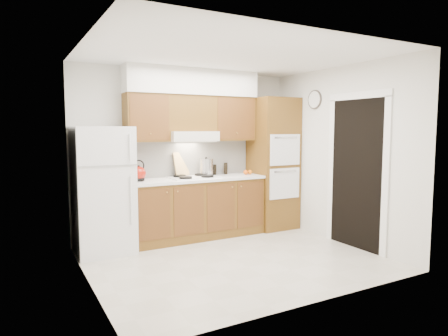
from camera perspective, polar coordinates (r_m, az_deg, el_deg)
name	(u,v)px	position (r m, az deg, el deg)	size (l,w,h in m)	color
floor	(234,259)	(5.31, 1.47, -12.91)	(3.60, 3.60, 0.00)	beige
ceiling	(235,55)	(5.12, 1.54, 15.87)	(3.60, 3.60, 0.00)	white
wall_back	(187,153)	(6.39, -5.28, 2.11)	(3.60, 0.02, 2.60)	silver
wall_left	(87,166)	(4.43, -19.04, 0.28)	(0.02, 3.00, 2.60)	silver
wall_right	(339,155)	(6.16, 16.15, 1.78)	(0.02, 3.00, 2.60)	silver
fridge	(103,190)	(5.67, -16.91, -3.03)	(0.75, 0.72, 1.72)	white
base_cabinets	(197,209)	(6.24, -3.90, -5.85)	(2.11, 0.60, 0.90)	brown
countertop	(197,179)	(6.15, -3.89, -1.57)	(2.13, 0.62, 0.04)	white
backsplash	(189,158)	(6.39, -5.01, 1.39)	(2.11, 0.03, 0.56)	white
oven_cabinet	(273,164)	(6.84, 6.99, 0.64)	(0.70, 0.65, 2.20)	brown
upper_cab_left	(146,118)	(5.98, -11.04, 7.06)	(0.63, 0.33, 0.70)	brown
upper_cab_right	(231,119)	(6.55, 1.05, 7.03)	(0.73, 0.33, 0.70)	brown
range_hood	(191,136)	(6.16, -4.68, 4.54)	(0.75, 0.45, 0.15)	silver
upper_cab_over_hood	(190,113)	(6.22, -4.94, 7.77)	(0.75, 0.33, 0.55)	brown
soffit	(193,82)	(6.27, -4.49, 12.12)	(2.13, 0.36, 0.40)	silver
cooktop	(193,177)	(6.15, -4.39, -1.34)	(0.74, 0.50, 0.01)	white
doorway	(356,174)	(5.93, 18.38, -0.86)	(0.02, 0.90, 2.10)	black
wall_clock	(315,100)	(6.55, 12.82, 9.52)	(0.30, 0.30, 0.02)	#3F3833
kettle	(139,173)	(5.84, -12.08, -0.77)	(0.20, 0.20, 0.20)	#9A160B
cutting_board	(181,164)	(6.31, -6.14, 0.60)	(0.28, 0.02, 0.37)	#DCB971
stock_pot	(206,167)	(6.40, -2.57, 0.22)	(0.22, 0.22, 0.23)	#BCBBC0
condiment_a	(207,169)	(6.49, -2.44, -0.11)	(0.06, 0.06, 0.20)	black
condiment_b	(226,168)	(6.60, 0.25, -0.06)	(0.06, 0.06, 0.19)	black
condiment_c	(215,170)	(6.53, -1.34, -0.22)	(0.06, 0.06, 0.17)	black
orange_near	(250,172)	(6.59, 3.71, -0.59)	(0.07, 0.07, 0.07)	#DB4F0B
orange_far	(246,172)	(6.55, 3.12, -0.61)	(0.08, 0.08, 0.08)	orange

